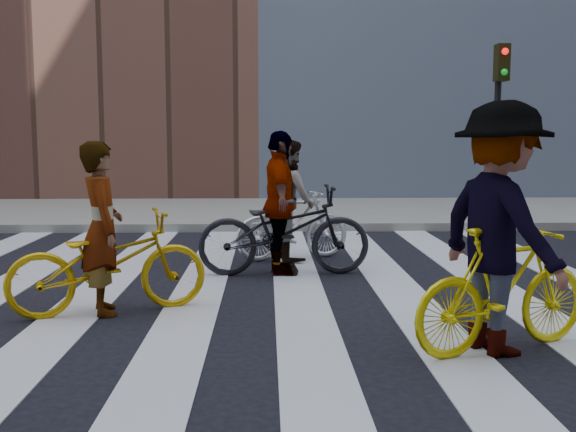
{
  "coord_description": "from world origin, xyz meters",
  "views": [
    {
      "loc": [
        0.2,
        -6.86,
        1.68
      ],
      "look_at": [
        0.43,
        0.3,
        0.84
      ],
      "focal_mm": 42.0,
      "sensor_mm": 36.0,
      "label": 1
    }
  ],
  "objects_px": {
    "rider_left": "(102,228)",
    "rider_rear": "(280,203)",
    "traffic_signal": "(499,104)",
    "rider_right": "(500,229)",
    "bike_silver_mid": "(293,224)",
    "rider_mid": "(289,200)",
    "bike_dark_rear": "(284,230)",
    "bike_yellow_right": "(504,289)",
    "bike_yellow_left": "(108,263)"
  },
  "relations": [
    {
      "from": "rider_left",
      "to": "rider_rear",
      "type": "distance_m",
      "value": 2.47
    },
    {
      "from": "traffic_signal",
      "to": "rider_right",
      "type": "bearing_deg",
      "value": -108.71
    },
    {
      "from": "bike_silver_mid",
      "to": "rider_rear",
      "type": "bearing_deg",
      "value": 149.81
    },
    {
      "from": "rider_right",
      "to": "rider_rear",
      "type": "bearing_deg",
      "value": 6.42
    },
    {
      "from": "rider_mid",
      "to": "rider_rear",
      "type": "height_order",
      "value": "rider_rear"
    },
    {
      "from": "bike_silver_mid",
      "to": "rider_left",
      "type": "relative_size",
      "value": 0.99
    },
    {
      "from": "rider_left",
      "to": "bike_dark_rear",
      "type": "bearing_deg",
      "value": -65.15
    },
    {
      "from": "bike_silver_mid",
      "to": "rider_rear",
      "type": "xyz_separation_m",
      "value": [
        -0.2,
        -1.01,
        0.39
      ]
    },
    {
      "from": "bike_silver_mid",
      "to": "rider_right",
      "type": "bearing_deg",
      "value": -179.48
    },
    {
      "from": "rider_right",
      "to": "rider_rear",
      "type": "xyz_separation_m",
      "value": [
        -1.64,
        3.04,
        -0.1
      ]
    },
    {
      "from": "bike_silver_mid",
      "to": "bike_yellow_right",
      "type": "xyz_separation_m",
      "value": [
        1.5,
        -4.05,
        0.01
      ]
    },
    {
      "from": "bike_dark_rear",
      "to": "rider_rear",
      "type": "bearing_deg",
      "value": 86.28
    },
    {
      "from": "bike_yellow_right",
      "to": "rider_right",
      "type": "distance_m",
      "value": 0.48
    },
    {
      "from": "rider_rear",
      "to": "rider_mid",
      "type": "bearing_deg",
      "value": -12.0
    },
    {
      "from": "bike_silver_mid",
      "to": "rider_mid",
      "type": "distance_m",
      "value": 0.35
    },
    {
      "from": "traffic_signal",
      "to": "bike_yellow_left",
      "type": "distance_m",
      "value": 8.34
    },
    {
      "from": "rider_rear",
      "to": "bike_silver_mid",
      "type": "bearing_deg",
      "value": -14.76
    },
    {
      "from": "bike_yellow_left",
      "to": "rider_mid",
      "type": "relative_size",
      "value": 1.12
    },
    {
      "from": "traffic_signal",
      "to": "bike_yellow_right",
      "type": "relative_size",
      "value": 2.0
    },
    {
      "from": "rider_mid",
      "to": "bike_yellow_right",
      "type": "bearing_deg",
      "value": -178.23
    },
    {
      "from": "traffic_signal",
      "to": "bike_yellow_right",
      "type": "distance_m",
      "value": 7.67
    },
    {
      "from": "bike_silver_mid",
      "to": "rider_right",
      "type": "xyz_separation_m",
      "value": [
        1.45,
        -4.05,
        0.49
      ]
    },
    {
      "from": "bike_dark_rear",
      "to": "rider_left",
      "type": "relative_size",
      "value": 1.27
    },
    {
      "from": "bike_dark_rear",
      "to": "rider_right",
      "type": "distance_m",
      "value": 3.46
    },
    {
      "from": "rider_left",
      "to": "rider_right",
      "type": "bearing_deg",
      "value": -130.7
    },
    {
      "from": "traffic_signal",
      "to": "bike_dark_rear",
      "type": "bearing_deg",
      "value": -134.66
    },
    {
      "from": "rider_mid",
      "to": "bike_dark_rear",
      "type": "bearing_deg",
      "value": 155.36
    },
    {
      "from": "rider_left",
      "to": "rider_right",
      "type": "height_order",
      "value": "rider_right"
    },
    {
      "from": "bike_yellow_left",
      "to": "rider_right",
      "type": "height_order",
      "value": "rider_right"
    },
    {
      "from": "bike_yellow_left",
      "to": "rider_left",
      "type": "distance_m",
      "value": 0.34
    },
    {
      "from": "rider_rear",
      "to": "traffic_signal",
      "type": "bearing_deg",
      "value": -48.74
    },
    {
      "from": "traffic_signal",
      "to": "rider_left",
      "type": "relative_size",
      "value": 2.02
    },
    {
      "from": "bike_yellow_left",
      "to": "bike_yellow_right",
      "type": "distance_m",
      "value": 3.6
    },
    {
      "from": "rider_right",
      "to": "bike_dark_rear",
      "type": "bearing_deg",
      "value": 5.68
    },
    {
      "from": "bike_yellow_left",
      "to": "bike_yellow_right",
      "type": "xyz_separation_m",
      "value": [
        3.37,
        -1.27,
        0.01
      ]
    },
    {
      "from": "bike_silver_mid",
      "to": "rider_rear",
      "type": "height_order",
      "value": "rider_rear"
    },
    {
      "from": "rider_right",
      "to": "bike_silver_mid",
      "type": "bearing_deg",
      "value": -2.33
    },
    {
      "from": "rider_left",
      "to": "rider_rear",
      "type": "relative_size",
      "value": 0.93
    },
    {
      "from": "traffic_signal",
      "to": "bike_silver_mid",
      "type": "height_order",
      "value": "traffic_signal"
    },
    {
      "from": "bike_silver_mid",
      "to": "rider_mid",
      "type": "bearing_deg",
      "value": 70.85
    },
    {
      "from": "bike_yellow_right",
      "to": "rider_left",
      "type": "bearing_deg",
      "value": 47.65
    },
    {
      "from": "bike_yellow_right",
      "to": "rider_mid",
      "type": "xyz_separation_m",
      "value": [
        -1.55,
        4.05,
        0.33
      ]
    },
    {
      "from": "bike_dark_rear",
      "to": "rider_rear",
      "type": "relative_size",
      "value": 1.19
    },
    {
      "from": "traffic_signal",
      "to": "bike_yellow_left",
      "type": "xyz_separation_m",
      "value": [
        -5.72,
        -5.81,
        -1.79
      ]
    },
    {
      "from": "bike_yellow_right",
      "to": "bike_dark_rear",
      "type": "xyz_separation_m",
      "value": [
        -1.64,
        3.04,
        0.05
      ]
    },
    {
      "from": "bike_dark_rear",
      "to": "rider_mid",
      "type": "relative_size",
      "value": 1.26
    },
    {
      "from": "bike_yellow_right",
      "to": "bike_silver_mid",
      "type": "bearing_deg",
      "value": -1.71
    },
    {
      "from": "bike_yellow_left",
      "to": "bike_silver_mid",
      "type": "xyz_separation_m",
      "value": [
        1.87,
        2.78,
        -0.0
      ]
    },
    {
      "from": "bike_yellow_right",
      "to": "rider_right",
      "type": "bearing_deg",
      "value": 67.99
    },
    {
      "from": "rider_left",
      "to": "rider_mid",
      "type": "relative_size",
      "value": 0.99
    }
  ]
}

